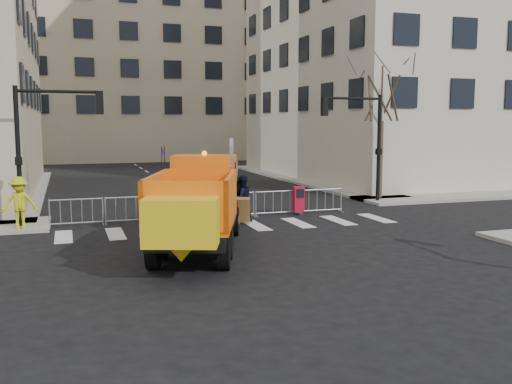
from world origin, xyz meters
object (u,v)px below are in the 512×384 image
object	(u,v)px
plow_truck	(198,202)
cop_c	(238,198)
cop_a	(179,202)
newspaper_box	(298,199)
cop_b	(242,199)
worker	(19,203)

from	to	relation	value
plow_truck	cop_c	world-z (taller)	plow_truck
cop_a	cop_c	xyz separation A→B (m)	(2.57, 0.62, -0.06)
newspaper_box	cop_b	bearing A→B (deg)	-155.38
cop_b	newspaper_box	xyz separation A→B (m)	(2.89, 0.93, -0.25)
cop_b	cop_c	world-z (taller)	cop_b
worker	cop_b	bearing A→B (deg)	-5.87
cop_b	worker	xyz separation A→B (m)	(-8.41, 0.35, 0.16)
cop_b	cop_a	bearing A→B (deg)	-13.23
cop_c	worker	world-z (taller)	worker
cop_b	worker	size ratio (longest dim) A/B	0.99
cop_a	cop_b	distance (m)	2.58
plow_truck	newspaper_box	bearing A→B (deg)	-25.86
cop_a	worker	bearing A→B (deg)	-26.09
cop_a	newspaper_box	size ratio (longest dim) A/B	1.73
cop_b	cop_c	xyz separation A→B (m)	(-0.01, 0.55, -0.06)
cop_a	newspaper_box	distance (m)	5.56
cop_c	newspaper_box	size ratio (longest dim) A/B	1.62
worker	newspaper_box	xyz separation A→B (m)	(11.30, 0.58, -0.41)
newspaper_box	cop_a	bearing A→B (deg)	-162.92
cop_a	worker	size ratio (longest dim) A/B	0.99
plow_truck	cop_c	xyz separation A→B (m)	(2.88, 5.32, -0.67)
cop_a	cop_b	size ratio (longest dim) A/B	1.00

